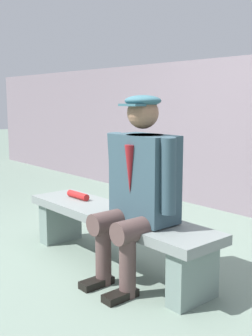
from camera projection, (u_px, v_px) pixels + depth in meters
ground_plane at (115, 266)px, 3.23m from camera, size 30.00×30.00×0.00m
bench at (115, 227)px, 3.18m from camera, size 1.81×0.43×0.43m
seated_man at (139, 184)px, 2.84m from camera, size 0.63×0.57×1.29m
rolled_magazine at (78, 195)px, 3.58m from camera, size 0.25×0.06×0.06m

